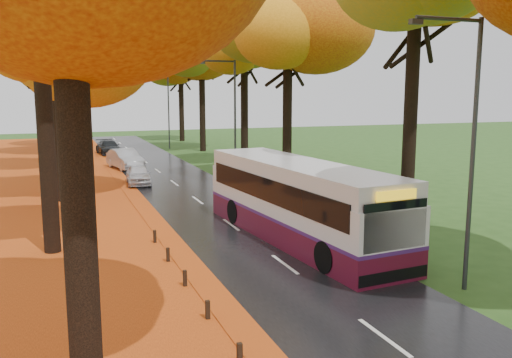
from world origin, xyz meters
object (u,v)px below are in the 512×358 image
car_silver (125,159)px  car_dark (109,147)px  streetlamp_far (166,104)px  bus (298,199)px  streetlamp_mid (231,110)px  car_white (138,175)px  streetlamp_near (467,134)px

car_silver → car_dark: 10.79m
streetlamp_far → car_dark: 8.18m
bus → streetlamp_far: bearing=81.7°
streetlamp_far → car_silver: size_ratio=1.72×
streetlamp_mid → streetlamp_far: size_ratio=1.00×
car_silver → car_dark: size_ratio=1.02×
streetlamp_mid → streetlamp_far: (0.00, 22.00, 0.00)m
bus → car_white: size_ratio=3.29×
streetlamp_mid → car_silver: bearing=127.8°
car_white → streetlamp_far: bearing=78.6°
streetlamp_far → car_dark: bearing=-152.0°
car_dark → streetlamp_mid: bearing=-77.0°
streetlamp_mid → bus: streetlamp_mid is taller
streetlamp_mid → car_white: size_ratio=2.18×
streetlamp_near → bus: bearing=107.5°
streetlamp_near → car_white: bearing=105.5°
bus → car_white: bearing=99.6°
car_dark → car_white: bearing=-95.4°
streetlamp_mid → car_dark: 20.09m
streetlamp_near → car_dark: streetlamp_near is taller
streetlamp_near → streetlamp_mid: (0.00, 22.00, 0.00)m
bus → car_dark: bearing=92.0°
streetlamp_near → streetlamp_mid: same height
streetlamp_near → streetlamp_far: same height
car_silver → car_dark: car_silver is taller
streetlamp_near → bus: size_ratio=0.66×
car_silver → streetlamp_far: bearing=54.9°
car_dark → bus: bearing=-88.7°
bus → car_silver: bus is taller
streetlamp_mid → bus: size_ratio=0.66×
bus → car_white: 16.12m
streetlamp_mid → car_dark: size_ratio=1.76×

